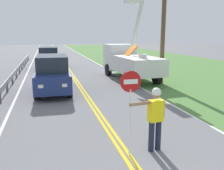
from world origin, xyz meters
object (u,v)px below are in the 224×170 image
Objects in this scene: utility_bucket_truck at (128,59)px; oncoming_suv_nearest at (53,74)px; flagger_worker at (155,115)px; utility_pole_near at (164,14)px; stop_sign_paddle at (130,95)px; oncoming_suv_second at (49,58)px.

utility_bucket_truck reaches higher than oncoming_suv_nearest.
flagger_worker is 0.39× the size of oncoming_suv_nearest.
utility_pole_near is at bearing 62.01° from flagger_worker.
stop_sign_paddle is 0.34× the size of utility_bucket_truck.
stop_sign_paddle is 11.65m from utility_bucket_truck.
utility_bucket_truck is 4.19m from utility_pole_near.
utility_bucket_truck is 6.33m from oncoming_suv_nearest.
utility_bucket_truck is (3.05, 10.93, 0.39)m from flagger_worker.
oncoming_suv_nearest is at bearing -151.69° from utility_bucket_truck.
utility_pole_near reaches higher than flagger_worker.
utility_bucket_truck is (3.82, 11.00, -0.27)m from stop_sign_paddle.
flagger_worker is 8.32m from oncoming_suv_nearest.
utility_bucket_truck is 1.47× the size of oncoming_suv_second.
flagger_worker is 0.78× the size of stop_sign_paddle.
utility_bucket_truck is 0.80× the size of utility_pole_near.
stop_sign_paddle is 0.27× the size of utility_pole_near.
utility_pole_near is at bearing -59.70° from utility_bucket_truck.
utility_pole_near is at bearing -52.21° from oncoming_suv_second.
oncoming_suv_second is at bearing 98.27° from flagger_worker.
flagger_worker is at bearing -117.99° from utility_pole_near.
oncoming_suv_second is (-0.05, 9.61, 0.00)m from oncoming_suv_nearest.
stop_sign_paddle is at bearing -109.14° from utility_bucket_truck.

